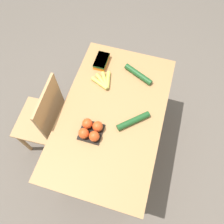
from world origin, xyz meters
TOP-DOWN VIEW (x-y plane):
  - ground_plane at (0.00, 0.00)m, footprint 12.00×12.00m
  - dining_table at (0.00, 0.00)m, footprint 1.30×0.79m
  - chair at (-0.10, 0.59)m, footprint 0.44×0.42m
  - banana_bunch at (0.26, 0.15)m, footprint 0.18×0.17m
  - tomato_pack at (-0.19, 0.10)m, footprint 0.17×0.17m
  - carrot_bag at (0.45, 0.23)m, footprint 0.17×0.10m
  - cucumber_near at (0.40, -0.11)m, footprint 0.16×0.26m
  - cucumber_far at (-0.02, -0.17)m, footprint 0.21×0.23m

SIDE VIEW (x-z plane):
  - ground_plane at x=0.00m, z-range 0.00..0.00m
  - chair at x=-0.10m, z-range 0.01..1.00m
  - dining_table at x=0.00m, z-range 0.27..1.04m
  - banana_bunch at x=0.26m, z-range 0.77..0.80m
  - cucumber_near at x=0.40m, z-range 0.77..0.82m
  - cucumber_far at x=-0.02m, z-range 0.77..0.82m
  - carrot_bag at x=0.45m, z-range 0.77..0.82m
  - tomato_pack at x=-0.19m, z-range 0.77..0.86m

